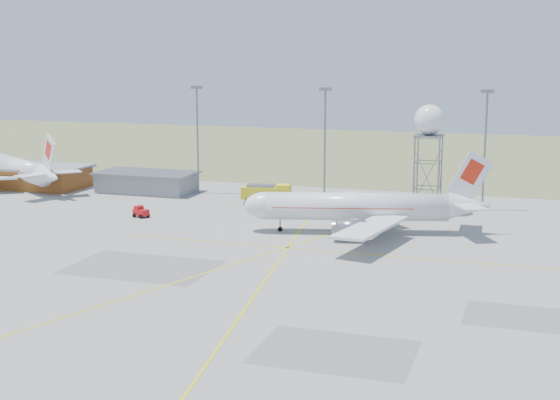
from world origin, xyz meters
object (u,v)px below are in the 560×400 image
(airliner_far, at_px, (19,169))
(baggage_tug, at_px, (141,213))
(radar_tower, at_px, (428,153))
(fire_truck, at_px, (268,194))
(airliner_main, at_px, (361,207))

(airliner_far, xyz_separation_m, baggage_tug, (36.86, -18.47, -3.01))
(radar_tower, xyz_separation_m, fire_truck, (-28.15, -0.42, -8.52))
(airliner_far, bearing_deg, baggage_tug, -173.27)
(radar_tower, height_order, fire_truck, radar_tower)
(airliner_far, relative_size, radar_tower, 1.78)
(fire_truck, bearing_deg, baggage_tug, -141.96)
(airliner_main, xyz_separation_m, fire_truck, (-20.72, 17.46, -2.15))
(radar_tower, distance_m, baggage_tug, 48.54)
(fire_truck, distance_m, baggage_tug, 23.81)
(radar_tower, distance_m, fire_truck, 29.41)
(airliner_main, distance_m, radar_tower, 20.39)
(airliner_far, xyz_separation_m, fire_truck, (52.71, -0.73, -2.03))
(airliner_far, bearing_deg, airliner_main, -160.57)
(radar_tower, bearing_deg, airliner_main, -112.58)
(airliner_far, height_order, baggage_tug, airliner_far)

